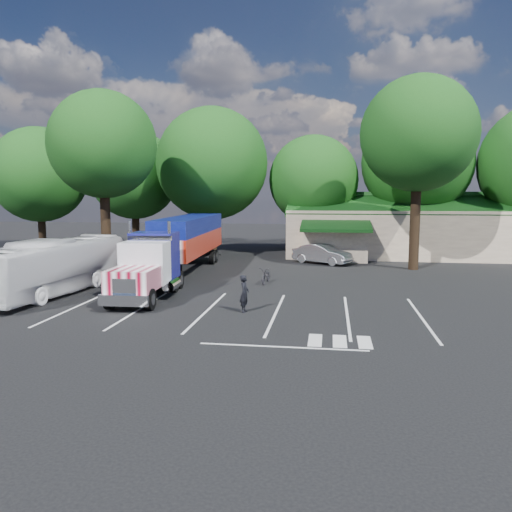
# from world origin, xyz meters

# --- Properties ---
(ground) EXTENTS (120.00, 120.00, 0.00)m
(ground) POSITION_xyz_m (0.00, 0.00, 0.00)
(ground) COLOR black
(ground) RESTS_ON ground
(event_hall) EXTENTS (24.20, 14.12, 5.55)m
(event_hall) POSITION_xyz_m (13.74, 17.81, 2.21)
(event_hall) COLOR beige
(event_hall) RESTS_ON ground
(tree_row_a) EXTENTS (9.00, 9.00, 11.68)m
(tree_row_a) POSITION_xyz_m (-22.00, 16.50, 7.16)
(tree_row_a) COLOR black
(tree_row_a) RESTS_ON ground
(tree_row_b) EXTENTS (8.40, 8.40, 11.35)m
(tree_row_b) POSITION_xyz_m (-13.00, 17.80, 7.13)
(tree_row_b) COLOR black
(tree_row_b) RESTS_ON ground
(tree_row_c) EXTENTS (10.00, 10.00, 13.05)m
(tree_row_c) POSITION_xyz_m (-5.00, 16.20, 8.04)
(tree_row_c) COLOR black
(tree_row_c) RESTS_ON ground
(tree_row_d) EXTENTS (8.00, 8.00, 10.60)m
(tree_row_d) POSITION_xyz_m (4.00, 17.50, 6.58)
(tree_row_d) COLOR black
(tree_row_d) RESTS_ON ground
(tree_row_e) EXTENTS (9.60, 9.60, 12.90)m
(tree_row_e) POSITION_xyz_m (13.00, 18.00, 8.09)
(tree_row_e) COLOR black
(tree_row_e) RESTS_ON ground
(tree_near_left) EXTENTS (7.60, 7.60, 12.65)m
(tree_near_left) POSITION_xyz_m (-10.50, 6.00, 8.81)
(tree_near_left) COLOR black
(tree_near_left) RESTS_ON ground
(tree_near_right) EXTENTS (8.00, 8.00, 13.50)m
(tree_near_right) POSITION_xyz_m (11.50, 8.50, 9.46)
(tree_near_right) COLOR black
(tree_near_right) RESTS_ON ground
(semi_truck) EXTENTS (3.43, 19.05, 3.97)m
(semi_truck) POSITION_xyz_m (-4.04, 3.17, 2.25)
(semi_truck) COLOR black
(semi_truck) RESTS_ON ground
(woman) EXTENTS (0.45, 0.65, 1.71)m
(woman) POSITION_xyz_m (1.76, -6.00, 0.86)
(woman) COLOR black
(woman) RESTS_ON ground
(bicycle) EXTENTS (0.82, 1.95, 1.00)m
(bicycle) POSITION_xyz_m (1.80, 1.41, 0.50)
(bicycle) COLOR black
(bicycle) RESTS_ON ground
(tour_bus) EXTENTS (3.45, 10.83, 2.97)m
(tour_bus) POSITION_xyz_m (-9.08, -3.28, 1.48)
(tour_bus) COLOR silver
(tour_bus) RESTS_ON ground
(silver_sedan) EXTENTS (4.81, 3.71, 1.52)m
(silver_sedan) POSITION_xyz_m (5.00, 10.50, 0.76)
(silver_sedan) COLOR #B3B8BC
(silver_sedan) RESTS_ON ground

